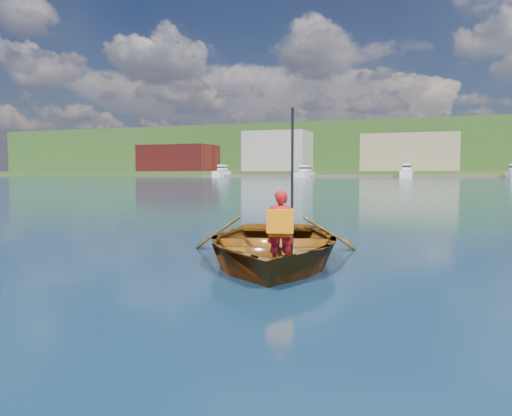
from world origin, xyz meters
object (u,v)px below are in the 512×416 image
dock (464,176)px  rowboat (272,244)px  marina_yachts (487,173)px  child_paddler (281,226)px

dock → rowboat: bearing=-94.2°
rowboat → marina_yachts: (16.15, 142.60, 1.11)m
child_paddler → dock: size_ratio=0.01×
marina_yachts → rowboat: bearing=-96.5°
child_paddler → rowboat: bearing=114.8°
rowboat → child_paddler: child_paddler is taller
child_paddler → marina_yachts: size_ratio=0.01×
dock → marina_yachts: size_ratio=1.13×
rowboat → marina_yachts: bearing=83.5°
child_paddler → dock: (10.37, 148.09, -0.22)m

